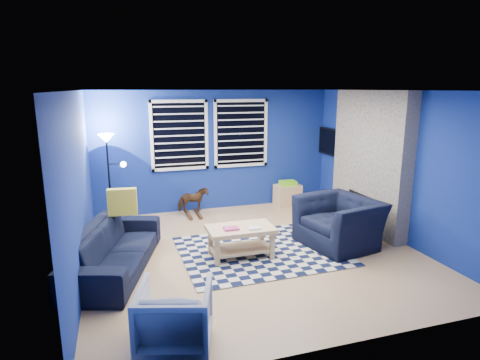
% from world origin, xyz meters
% --- Properties ---
extents(floor, '(5.00, 5.00, 0.00)m').
position_xyz_m(floor, '(0.00, 0.00, 0.00)').
color(floor, tan).
rests_on(floor, ground).
extents(ceiling, '(5.00, 5.00, 0.00)m').
position_xyz_m(ceiling, '(0.00, 0.00, 2.50)').
color(ceiling, white).
rests_on(ceiling, wall_back).
extents(wall_back, '(5.00, 0.00, 5.00)m').
position_xyz_m(wall_back, '(0.00, 2.50, 1.25)').
color(wall_back, navy).
rests_on(wall_back, floor).
extents(wall_left, '(0.00, 5.00, 5.00)m').
position_xyz_m(wall_left, '(-2.50, 0.00, 1.25)').
color(wall_left, navy).
rests_on(wall_left, floor).
extents(wall_right, '(0.00, 5.00, 5.00)m').
position_xyz_m(wall_right, '(2.50, 0.00, 1.25)').
color(wall_right, navy).
rests_on(wall_right, floor).
extents(fireplace, '(0.65, 2.00, 2.50)m').
position_xyz_m(fireplace, '(2.36, 0.50, 1.20)').
color(fireplace, gray).
rests_on(fireplace, floor).
extents(window_left, '(1.17, 0.06, 1.42)m').
position_xyz_m(window_left, '(-0.75, 2.46, 1.60)').
color(window_left, black).
rests_on(window_left, wall_back).
extents(window_right, '(1.17, 0.06, 1.42)m').
position_xyz_m(window_right, '(0.55, 2.46, 1.60)').
color(window_right, black).
rests_on(window_right, wall_back).
extents(tv, '(0.07, 1.00, 0.58)m').
position_xyz_m(tv, '(2.45, 2.00, 1.40)').
color(tv, black).
rests_on(tv, wall_right).
extents(rug, '(2.54, 2.05, 0.02)m').
position_xyz_m(rug, '(0.10, -0.02, 0.01)').
color(rug, black).
rests_on(rug, floor).
extents(sofa, '(2.37, 1.48, 0.65)m').
position_xyz_m(sofa, '(-2.10, -0.01, 0.32)').
color(sofa, black).
rests_on(sofa, floor).
extents(armchair_big, '(1.40, 1.28, 0.79)m').
position_xyz_m(armchair_big, '(1.41, -0.14, 0.39)').
color(armchair_big, black).
rests_on(armchair_big, floor).
extents(armchair_bent, '(0.89, 0.90, 0.66)m').
position_xyz_m(armchair_bent, '(-1.54, -2.01, 0.33)').
color(armchair_bent, gray).
rests_on(armchair_bent, floor).
extents(rocking_horse, '(0.36, 0.64, 0.51)m').
position_xyz_m(rocking_horse, '(-0.58, 2.12, 0.32)').
color(rocking_horse, '#422215').
rests_on(rocking_horse, floor).
extents(coffee_table, '(1.01, 0.59, 0.50)m').
position_xyz_m(coffee_table, '(-0.26, -0.12, 0.35)').
color(coffee_table, tan).
rests_on(coffee_table, rug).
extents(cabinet, '(0.57, 0.39, 0.55)m').
position_xyz_m(cabinet, '(1.56, 2.25, 0.24)').
color(cabinet, tan).
rests_on(cabinet, floor).
extents(floor_lamp, '(0.47, 0.29, 1.72)m').
position_xyz_m(floor_lamp, '(-2.13, 2.07, 1.41)').
color(floor_lamp, black).
rests_on(floor_lamp, floor).
extents(throw_pillow, '(0.44, 0.17, 0.41)m').
position_xyz_m(throw_pillow, '(-1.95, 0.51, 0.85)').
color(throw_pillow, yellow).
rests_on(throw_pillow, sofa).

